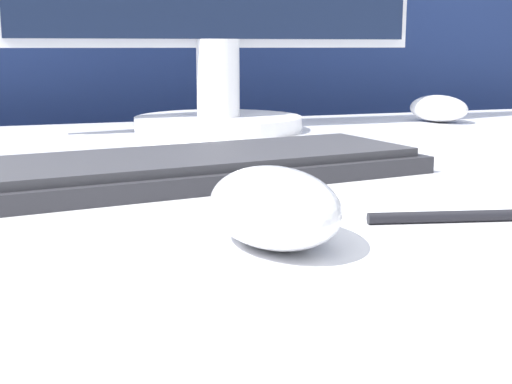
# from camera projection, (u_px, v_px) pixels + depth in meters

# --- Properties ---
(partition_panel) EXTENTS (5.00, 0.03, 1.01)m
(partition_panel) POSITION_uv_depth(u_px,v_px,m) (85.00, 263.00, 1.29)
(partition_panel) COLOR navy
(partition_panel) RESTS_ON ground_plane
(computer_mouse_near) EXTENTS (0.08, 0.11, 0.05)m
(computer_mouse_near) POSITION_uv_depth(u_px,v_px,m) (274.00, 206.00, 0.43)
(computer_mouse_near) COLOR white
(computer_mouse_near) RESTS_ON desk
(keyboard) EXTENTS (0.44, 0.21, 0.02)m
(keyboard) POSITION_uv_depth(u_px,v_px,m) (199.00, 167.00, 0.65)
(keyboard) COLOR #28282D
(keyboard) RESTS_ON desk
(computer_mouse_far) EXTENTS (0.09, 0.12, 0.04)m
(computer_mouse_far) POSITION_uv_depth(u_px,v_px,m) (438.00, 109.00, 1.13)
(computer_mouse_far) COLOR white
(computer_mouse_far) RESTS_ON desk
(pen) EXTENTS (0.14, 0.04, 0.01)m
(pen) POSITION_uv_depth(u_px,v_px,m) (465.00, 216.00, 0.49)
(pen) COLOR black
(pen) RESTS_ON desk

